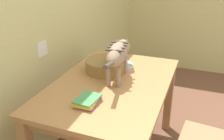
{
  "coord_description": "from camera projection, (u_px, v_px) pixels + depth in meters",
  "views": [
    {
      "loc": [
        -1.61,
        0.49,
        1.6
      ],
      "look_at": [
        0.01,
        1.1,
        0.84
      ],
      "focal_mm": 40.47,
      "sensor_mm": 36.0,
      "label": 1
    }
  ],
  "objects": [
    {
      "name": "book_stack",
      "position": [
        87.0,
        101.0,
        1.63
      ],
      "size": [
        0.19,
        0.14,
        0.05
      ],
      "color": "#89529F",
      "rests_on": "dining_table"
    },
    {
      "name": "cat",
      "position": [
        118.0,
        54.0,
        1.94
      ],
      "size": [
        0.65,
        0.19,
        0.29
      ],
      "rotation": [
        0.0,
        0.0,
        -1.44
      ],
      "color": "#967C63",
      "rests_on": "dining_table"
    },
    {
      "name": "saucer_bowl",
      "position": [
        123.0,
        66.0,
        2.18
      ],
      "size": [
        0.18,
        0.18,
        0.04
      ],
      "primitive_type": "cylinder",
      "color": "#B1ACAE",
      "rests_on": "dining_table"
    },
    {
      "name": "wicker_basket",
      "position": [
        105.0,
        65.0,
        2.1
      ],
      "size": [
        0.33,
        0.33,
        0.1
      ],
      "color": "olive",
      "rests_on": "dining_table"
    },
    {
      "name": "dining_table",
      "position": [
        112.0,
        92.0,
        1.97
      ],
      "size": [
        1.29,
        0.84,
        0.74
      ],
      "color": "tan",
      "rests_on": "ground_plane"
    },
    {
      "name": "coffee_mug",
      "position": [
        123.0,
        58.0,
        2.16
      ],
      "size": [
        0.13,
        0.08,
        0.09
      ],
      "color": "#3078BF",
      "rests_on": "saucer_bowl"
    },
    {
      "name": "magazine",
      "position": [
        113.0,
        59.0,
        2.38
      ],
      "size": [
        0.26,
        0.23,
        0.01
      ],
      "primitive_type": "cube",
      "rotation": [
        0.0,
        0.0,
        0.08
      ],
      "color": "gold",
      "rests_on": "dining_table"
    },
    {
      "name": "wall_rear",
      "position": [
        35.0,
        9.0,
        1.92
      ],
      "size": [
        5.17,
        0.11,
        2.5
      ],
      "color": "#D5CB84",
      "rests_on": "ground_plane"
    }
  ]
}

